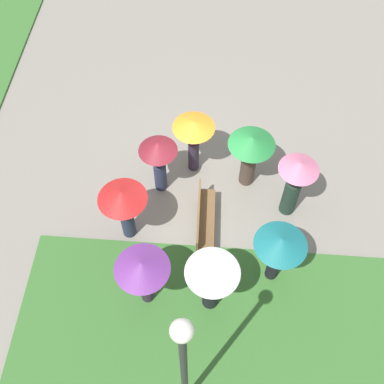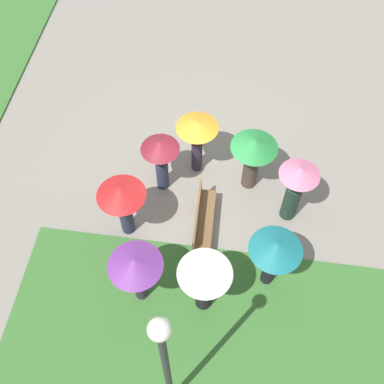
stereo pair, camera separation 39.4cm
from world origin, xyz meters
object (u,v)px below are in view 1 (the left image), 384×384
(crowd_person_white, at_px, (212,278))
(crowd_person_pink, at_px, (295,181))
(crowd_person_teal, at_px, (280,247))
(crowd_person_green, at_px, (251,150))
(crowd_person_maroon, at_px, (159,156))
(crowd_person_purple, at_px, (143,271))
(crowd_person_red, at_px, (123,202))
(park_bench, at_px, (203,219))
(lamp_post, at_px, (184,362))
(crowd_person_orange, at_px, (194,134))

(crowd_person_white, xyz_separation_m, crowd_person_pink, (2.63, -1.82, -0.11))
(crowd_person_teal, xyz_separation_m, crowd_person_pink, (1.86, -0.44, -0.18))
(crowd_person_green, bearing_deg, crowd_person_white, -165.01)
(crowd_person_maroon, bearing_deg, crowd_person_white, -76.08)
(crowd_person_purple, xyz_separation_m, crowd_person_teal, (0.76, -2.80, -0.03))
(crowd_person_maroon, distance_m, crowd_person_red, 1.55)
(crowd_person_teal, bearing_deg, crowd_person_maroon, 61.62)
(crowd_person_white, bearing_deg, park_bench, -60.47)
(crowd_person_maroon, xyz_separation_m, crowd_person_red, (-1.42, 0.63, 0.08))
(crowd_person_purple, relative_size, crowd_person_maroon, 1.03)
(park_bench, relative_size, lamp_post, 0.38)
(lamp_post, bearing_deg, crowd_person_green, -11.72)
(crowd_person_purple, height_order, crowd_person_pink, crowd_person_pink)
(crowd_person_red, xyz_separation_m, crowd_person_orange, (2.12, -1.43, -0.01))
(park_bench, distance_m, crowd_person_pink, 2.36)
(crowd_person_green, height_order, crowd_person_red, crowd_person_red)
(park_bench, height_order, crowd_person_green, crowd_person_green)
(crowd_person_red, bearing_deg, crowd_person_green, -7.16)
(lamp_post, relative_size, crowd_person_white, 2.49)
(crowd_person_green, height_order, crowd_person_orange, crowd_person_orange)
(crowd_person_red, height_order, crowd_person_pink, crowd_person_pink)
(crowd_person_maroon, relative_size, crowd_person_pink, 0.91)
(crowd_person_maroon, height_order, crowd_person_pink, crowd_person_pink)
(park_bench, height_order, crowd_person_pink, crowd_person_pink)
(crowd_person_green, relative_size, crowd_person_maroon, 0.98)
(lamp_post, bearing_deg, crowd_person_maroon, 11.63)
(lamp_post, height_order, crowd_person_white, lamp_post)
(crowd_person_maroon, distance_m, crowd_person_orange, 1.07)
(crowd_person_purple, xyz_separation_m, crowd_person_maroon, (3.07, 0.03, -0.16))
(park_bench, bearing_deg, lamp_post, 177.13)
(crowd_person_red, xyz_separation_m, crowd_person_pink, (0.96, -3.90, -0.12))
(lamp_post, xyz_separation_m, crowd_person_white, (2.10, -0.38, -1.64))
(lamp_post, bearing_deg, crowd_person_white, -10.27)
(crowd_person_white, bearing_deg, crowd_person_pink, -103.58)
(crowd_person_white, xyz_separation_m, crowd_person_orange, (3.79, 0.65, -0.00))
(lamp_post, height_order, crowd_person_orange, lamp_post)
(park_bench, height_order, crowd_person_purple, crowd_person_purple)
(lamp_post, height_order, crowd_person_pink, lamp_post)
(crowd_person_pink, bearing_deg, lamp_post, -158.51)
(crowd_person_purple, relative_size, crowd_person_red, 1.02)
(park_bench, xyz_separation_m, crowd_person_pink, (0.73, -2.10, 0.80))
(park_bench, xyz_separation_m, crowd_person_orange, (1.88, 0.37, 0.91))
(crowd_person_teal, height_order, crowd_person_orange, same)
(crowd_person_teal, relative_size, crowd_person_orange, 1.00)
(crowd_person_maroon, bearing_deg, crowd_person_teal, -50.52)
(crowd_person_purple, distance_m, crowd_person_orange, 3.85)
(lamp_post, distance_m, crowd_person_orange, 6.12)
(crowd_person_green, xyz_separation_m, crowd_person_orange, (0.33, 1.42, 0.10))
(crowd_person_white, distance_m, crowd_person_teal, 1.58)
(lamp_post, bearing_deg, crowd_person_red, 24.23)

